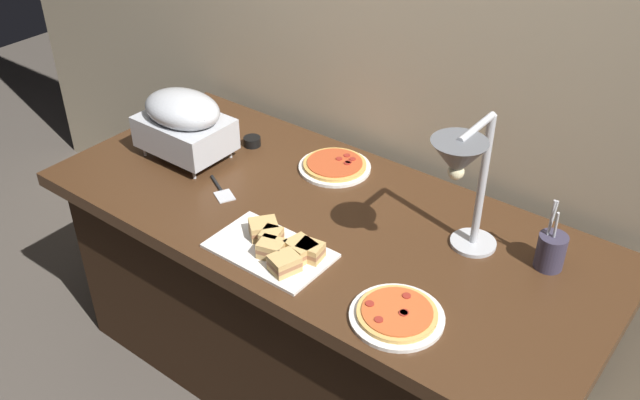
{
  "coord_description": "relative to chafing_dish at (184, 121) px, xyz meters",
  "views": [
    {
      "loc": [
        1.13,
        -1.48,
        2.07
      ],
      "look_at": [
        -0.01,
        0.0,
        0.81
      ],
      "focal_mm": 39.41,
      "sensor_mm": 36.0,
      "label": 1
    }
  ],
  "objects": [
    {
      "name": "pizza_plate_front",
      "position": [
        0.48,
        0.26,
        -0.13
      ],
      "size": [
        0.26,
        0.26,
        0.03
      ],
      "color": "white",
      "rests_on": "buffet_table"
    },
    {
      "name": "sandwich_platter",
      "position": [
        0.64,
        -0.24,
        -0.12
      ],
      "size": [
        0.37,
        0.22,
        0.06
      ],
      "color": "white",
      "rests_on": "buffet_table"
    },
    {
      "name": "serving_spatula",
      "position": [
        0.26,
        -0.09,
        -0.14
      ],
      "size": [
        0.17,
        0.11,
        0.01
      ],
      "color": "#B7BABF",
      "rests_on": "buffet_table"
    },
    {
      "name": "pizza_plate_center",
      "position": [
        1.07,
        -0.25,
        -0.13
      ],
      "size": [
        0.26,
        0.26,
        0.03
      ],
      "color": "white",
      "rests_on": "buffet_table"
    },
    {
      "name": "buffet_table",
      "position": [
        0.61,
        0.01,
        -0.52
      ],
      "size": [
        1.9,
        0.84,
        0.76
      ],
      "color": "#422816",
      "rests_on": "ground_plane"
    },
    {
      "name": "chafing_dish",
      "position": [
        0.0,
        0.0,
        0.0
      ],
      "size": [
        0.32,
        0.23,
        0.25
      ],
      "color": "#B7BABF",
      "rests_on": "buffet_table"
    },
    {
      "name": "ground_plane",
      "position": [
        0.61,
        0.01,
        -0.9
      ],
      "size": [
        8.0,
        8.0,
        0.0
      ],
      "primitive_type": "plane",
      "color": "#4C443D"
    },
    {
      "name": "back_wall",
      "position": [
        0.61,
        0.51,
        0.3
      ],
      "size": [
        4.4,
        0.04,
        2.4
      ],
      "primitive_type": "cube",
      "color": "#C6B593",
      "rests_on": "ground_plane"
    },
    {
      "name": "sauce_cup_near",
      "position": [
        0.13,
        0.2,
        -0.13
      ],
      "size": [
        0.06,
        0.06,
        0.03
      ],
      "color": "black",
      "rests_on": "buffet_table"
    },
    {
      "name": "heat_lamp",
      "position": [
        1.08,
        0.01,
        0.2
      ],
      "size": [
        0.15,
        0.33,
        0.45
      ],
      "color": "#B7BABF",
      "rests_on": "buffet_table"
    },
    {
      "name": "utensil_holder",
      "position": [
        1.3,
        0.2,
        -0.09
      ],
      "size": [
        0.08,
        0.08,
        0.23
      ],
      "color": "#383347",
      "rests_on": "buffet_table"
    }
  ]
}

